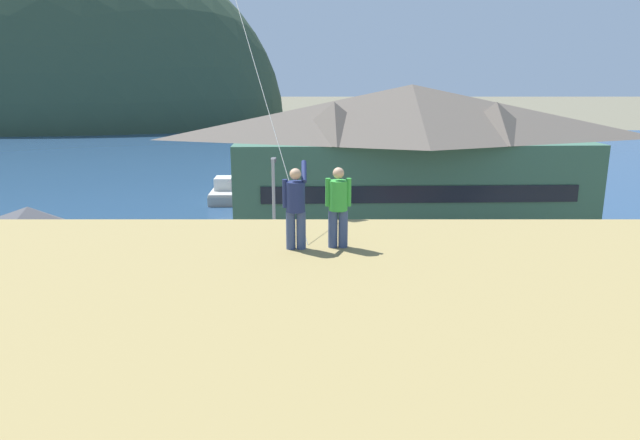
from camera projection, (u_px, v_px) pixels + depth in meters
The scene contains 20 objects.
ground_plane at pixel (309, 390), 20.87m from camera, with size 600.00×600.00×0.00m, color #66604C.
parking_lot_pad at pixel (312, 330), 25.70m from camera, with size 40.00×20.00×0.10m, color slate.
bay_water at pixel (318, 158), 79.05m from camera, with size 360.00×84.00×0.03m, color navy.
far_hill_east_peak at pixel (40, 124), 135.00m from camera, with size 115.41×58.39×90.90m, color #334733.
harbor_lodge at pixel (411, 157), 40.10m from camera, with size 25.65×9.90×10.50m.
storage_shed_near_lot at pixel (36, 258), 27.09m from camera, with size 8.09×6.50×5.22m.
storage_shed_waterside at pixel (282, 191), 43.55m from camera, with size 5.99×5.42×4.97m.
wharf_dock at pixel (262, 198), 51.90m from camera, with size 3.20×11.30×0.70m.
moored_boat_wharfside at pixel (226, 192), 52.80m from camera, with size 2.37×6.79×2.16m.
moored_boat_outer_mooring at pixel (298, 200), 49.44m from camera, with size 2.81×6.68×2.16m.
parked_car_front_row_end at pixel (136, 360), 20.83m from camera, with size 4.29×2.24×1.82m.
parked_car_mid_row_near at pixel (555, 292), 27.36m from camera, with size 4.22×2.09×1.82m.
parked_car_front_row_red at pixel (360, 290), 27.72m from camera, with size 4.27×2.20×1.82m.
parked_car_back_row_left at pixel (393, 347), 21.87m from camera, with size 4.29×2.23×1.82m.
parked_car_mid_row_far at pixel (17, 351), 21.56m from camera, with size 4.21×2.07×1.82m.
parked_car_back_row_right at pixel (194, 290), 27.72m from camera, with size 4.32×2.30×1.82m.
parked_car_corner_spot at pixel (574, 369), 20.20m from camera, with size 4.29×2.24×1.82m.
parking_light_pole at pixel (275, 214), 30.12m from camera, with size 0.24×0.78×6.84m.
person_kite_flyer at pixel (297, 205), 12.13m from camera, with size 0.51×0.66×1.86m.
person_companion at pixel (339, 205), 12.25m from camera, with size 0.55×0.40×1.74m.
Camera 1 is at (0.43, -18.73, 11.07)m, focal length 32.34 mm.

